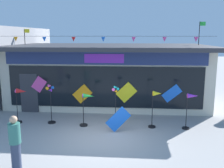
# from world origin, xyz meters

# --- Properties ---
(ground_plane) EXTENTS (80.00, 80.00, 0.00)m
(ground_plane) POSITION_xyz_m (0.00, 0.00, 0.00)
(ground_plane) COLOR #9E9B99
(kite_shop_building) EXTENTS (11.15, 6.47, 4.67)m
(kite_shop_building) POSITION_xyz_m (-0.29, 5.74, 1.70)
(kite_shop_building) COLOR beige
(kite_shop_building) RESTS_ON ground_plane
(wind_spinner_far_left) EXTENTS (0.71, 0.35, 1.58)m
(wind_spinner_far_left) POSITION_xyz_m (-3.86, 1.37, 1.14)
(wind_spinner_far_left) COLOR black
(wind_spinner_far_left) RESTS_ON ground_plane
(wind_spinner_left) EXTENTS (0.35, 0.35, 1.80)m
(wind_spinner_left) POSITION_xyz_m (-2.51, 1.44, 1.01)
(wind_spinner_left) COLOR black
(wind_spinner_left) RESTS_ON ground_plane
(wind_spinner_center_left) EXTENTS (0.68, 0.35, 1.45)m
(wind_spinner_center_left) POSITION_xyz_m (-0.84, 1.23, 0.96)
(wind_spinner_center_left) COLOR black
(wind_spinner_center_left) RESTS_ON ground_plane
(wind_spinner_center_right) EXTENTS (0.33, 0.33, 1.77)m
(wind_spinner_center_right) POSITION_xyz_m (0.39, 1.45, 0.96)
(wind_spinner_center_right) COLOR black
(wind_spinner_center_right) RESTS_ON ground_plane
(wind_spinner_right) EXTENTS (0.53, 0.31, 1.61)m
(wind_spinner_right) POSITION_xyz_m (2.10, 1.28, 1.12)
(wind_spinner_right) COLOR black
(wind_spinner_right) RESTS_ON ground_plane
(wind_spinner_far_right) EXTENTS (0.59, 0.31, 1.55)m
(wind_spinner_far_right) POSITION_xyz_m (3.54, 1.22, 1.09)
(wind_spinner_far_right) COLOR black
(wind_spinner_far_right) RESTS_ON ground_plane
(person_near_camera) EXTENTS (0.34, 0.34, 1.68)m
(person_near_camera) POSITION_xyz_m (-2.23, -2.65, 0.86)
(person_near_camera) COLOR #333D56
(person_near_camera) RESTS_ON ground_plane
(display_kite_on_ground) EXTENTS (1.06, 0.20, 1.06)m
(display_kite_on_ground) POSITION_xyz_m (0.55, 0.68, 0.53)
(display_kite_on_ground) COLOR blue
(display_kite_on_ground) RESTS_ON ground_plane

